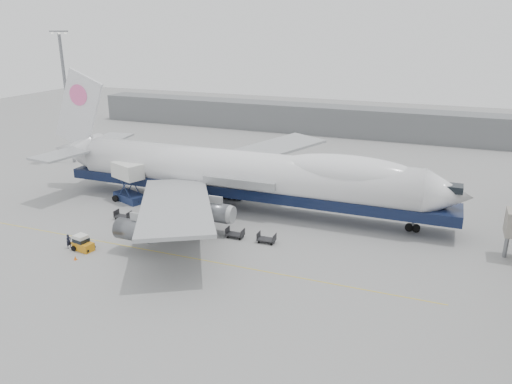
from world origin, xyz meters
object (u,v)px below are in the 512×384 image
at_px(baggage_tug, 82,243).
at_px(ground_worker, 69,241).
at_px(catering_truck, 128,180).
at_px(airliner, 246,173).

distance_m(baggage_tug, ground_worker, 1.90).
xyz_separation_m(catering_truck, baggage_tug, (5.15, -17.41, -2.60)).
bearing_deg(ground_worker, baggage_tug, -62.59).
relative_size(airliner, ground_worker, 36.43).
height_order(airliner, baggage_tug, airliner).
bearing_deg(airliner, baggage_tug, -122.45).
bearing_deg(baggage_tug, airliner, 68.27).
bearing_deg(ground_worker, airliner, -14.98).
xyz_separation_m(airliner, ground_worker, (-15.17, -21.11, -4.70)).
distance_m(catering_truck, baggage_tug, 18.34).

